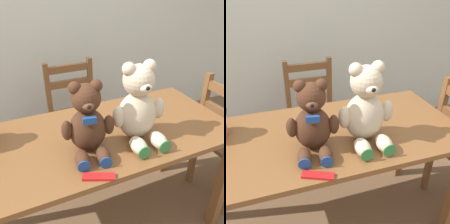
{
  "view_description": "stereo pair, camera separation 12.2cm",
  "coord_description": "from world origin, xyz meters",
  "views": [
    {
      "loc": [
        -0.39,
        -0.71,
        1.55
      ],
      "look_at": [
        0.06,
        0.26,
        0.96
      ],
      "focal_mm": 40.0,
      "sensor_mm": 36.0,
      "label": 1
    },
    {
      "loc": [
        -0.28,
        -0.76,
        1.55
      ],
      "look_at": [
        0.06,
        0.26,
        0.96
      ],
      "focal_mm": 40.0,
      "sensor_mm": 36.0,
      "label": 2
    }
  ],
  "objects": [
    {
      "name": "chocolate_bar",
      "position": [
        -0.11,
        0.04,
        0.78
      ],
      "size": [
        0.15,
        0.1,
        0.01
      ],
      "primitive_type": "cube",
      "rotation": [
        0.0,
        0.0,
        -0.43
      ],
      "color": "red",
      "rests_on": "dining_table"
    },
    {
      "name": "teddy_bear_left",
      "position": [
        -0.08,
        0.25,
        0.93
      ],
      "size": [
        0.26,
        0.27,
        0.37
      ],
      "rotation": [
        0.0,
        0.0,
        2.97
      ],
      "color": "#472819",
      "rests_on": "dining_table"
    },
    {
      "name": "wooden_chair_behind",
      "position": [
        0.11,
        1.13,
        0.47
      ],
      "size": [
        0.42,
        0.39,
        0.93
      ],
      "rotation": [
        0.0,
        0.0,
        3.14
      ],
      "color": "brown",
      "rests_on": "ground_plane"
    },
    {
      "name": "wall_back",
      "position": [
        0.0,
        1.63,
        1.3
      ],
      "size": [
        8.0,
        0.04,
        2.6
      ],
      "primitive_type": "cube",
      "color": "silver",
      "rests_on": "ground_plane"
    },
    {
      "name": "dining_table",
      "position": [
        0.0,
        0.36,
        0.67
      ],
      "size": [
        1.57,
        0.71,
        0.78
      ],
      "color": "brown",
      "rests_on": "ground_plane"
    },
    {
      "name": "teddy_bear_right",
      "position": [
        0.2,
        0.24,
        0.96
      ],
      "size": [
        0.29,
        0.29,
        0.42
      ],
      "rotation": [
        0.0,
        0.0,
        3.12
      ],
      "color": "beige",
      "rests_on": "dining_table"
    }
  ]
}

